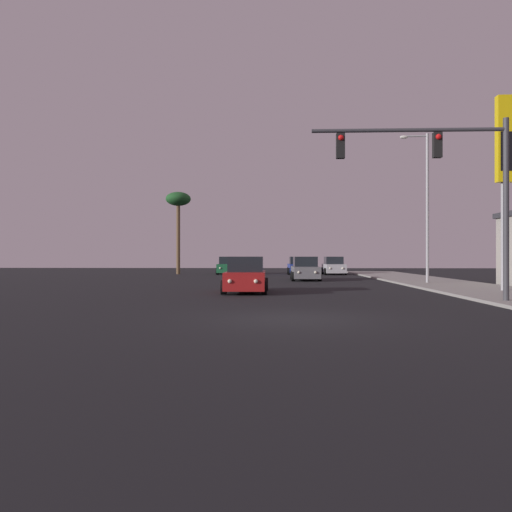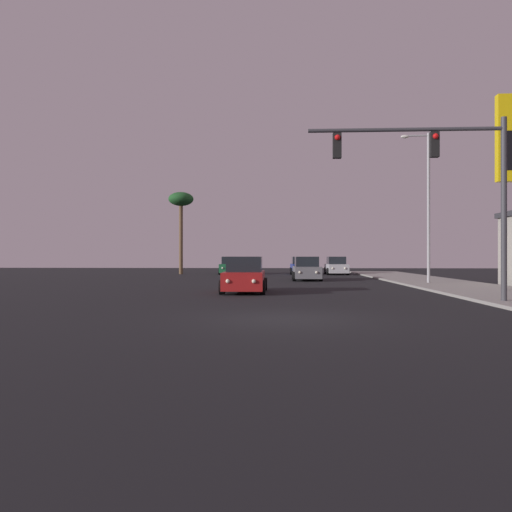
% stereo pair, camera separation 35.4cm
% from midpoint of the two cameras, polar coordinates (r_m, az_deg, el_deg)
% --- Properties ---
extents(ground_plane, '(120.00, 120.00, 0.00)m').
position_cam_midpoint_polar(ground_plane, '(13.59, 3.42, -7.16)').
color(ground_plane, black).
extents(sidewalk_right, '(5.00, 60.00, 0.12)m').
position_cam_midpoint_polar(sidewalk_right, '(25.49, 24.87, -3.71)').
color(sidewalk_right, gray).
rests_on(sidewalk_right, ground).
extents(car_blue, '(2.04, 4.34, 1.68)m').
position_cam_midpoint_polar(car_blue, '(47.89, 4.63, -1.17)').
color(car_blue, navy).
rests_on(car_blue, ground).
extents(car_silver, '(2.04, 4.33, 1.68)m').
position_cam_midpoint_polar(car_silver, '(47.49, 8.66, -1.18)').
color(car_silver, '#B7B7BC').
rests_on(car_silver, ground).
extents(car_green, '(2.04, 4.32, 1.68)m').
position_cam_midpoint_polar(car_green, '(47.89, -3.38, -1.17)').
color(car_green, '#195933').
rests_on(car_green, ground).
extents(car_grey, '(2.04, 4.33, 1.68)m').
position_cam_midpoint_polar(car_grey, '(35.59, 5.36, -1.55)').
color(car_grey, slate).
rests_on(car_grey, ground).
extents(car_red, '(2.04, 4.32, 1.68)m').
position_cam_midpoint_polar(car_red, '(23.39, -1.61, -2.32)').
color(car_red, maroon).
rests_on(car_red, ground).
extents(traffic_light_mast, '(7.00, 0.36, 6.50)m').
position_cam_midpoint_polar(traffic_light_mast, '(19.28, 20.77, 8.98)').
color(traffic_light_mast, '#38383D').
rests_on(traffic_light_mast, sidewalk_right).
extents(street_lamp, '(1.74, 0.24, 9.00)m').
position_cam_midpoint_polar(street_lamp, '(31.91, 18.47, 6.12)').
color(street_lamp, '#99999E').
rests_on(street_lamp, sidewalk_right).
extents(palm_tree_far, '(2.40, 2.40, 7.89)m').
position_cam_midpoint_polar(palm_tree_far, '(48.71, -9.08, 6.00)').
color(palm_tree_far, brown).
rests_on(palm_tree_far, ground).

